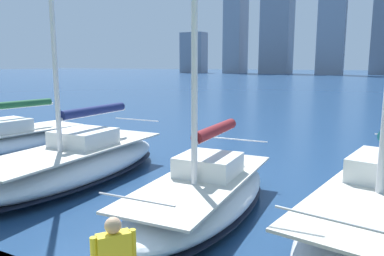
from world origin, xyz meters
TOP-DOWN VIEW (x-y plane):
  - sailboat_teal at (-4.91, -6.46)m, footprint 4.10×8.73m
  - sailboat_maroon at (-0.54, -6.09)m, footprint 2.95×7.12m
  - sailboat_navy at (4.66, -6.64)m, footprint 3.09×8.38m

SIDE VIEW (x-z plane):
  - sailboat_maroon at x=-0.54m, z-range -4.30..5.49m
  - sailboat_navy at x=4.66m, z-range -5.61..6.99m
  - sailboat_teal at x=-4.91m, z-range -5.28..6.81m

